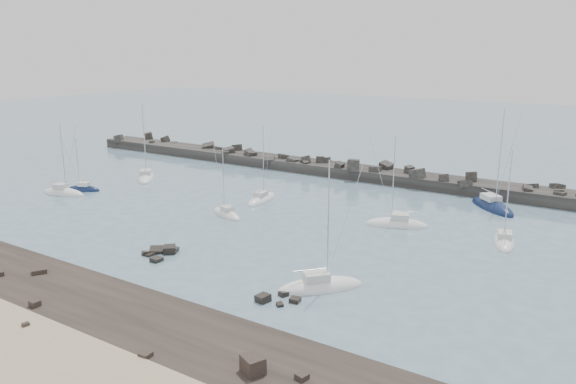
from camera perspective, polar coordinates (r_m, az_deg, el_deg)
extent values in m
plane|color=slate|center=(67.23, -5.41, -4.83)|extent=(400.00, 400.00, 0.00)
cube|color=black|center=(53.13, -20.54, -11.12)|extent=(140.00, 12.00, 0.70)
cube|color=black|center=(50.74, -25.10, -12.15)|extent=(0.50, 0.58, 0.40)
cube|color=black|center=(39.96, 1.43, -18.20)|extent=(0.90, 0.90, 0.37)
cube|color=black|center=(61.61, -23.94, -7.32)|extent=(1.64, 1.74, 0.44)
cube|color=black|center=(54.21, -24.33, -10.28)|extent=(0.84, 0.78, 0.52)
cube|color=black|center=(40.45, -3.59, -17.08)|extent=(1.96, 1.84, 1.21)
cube|color=black|center=(43.55, -14.27, -15.72)|extent=(0.87, 0.84, 0.35)
cube|color=black|center=(62.57, -27.14, -7.37)|extent=(0.84, 0.80, 0.42)
cube|color=black|center=(64.59, -13.20, -5.94)|extent=(2.14, 2.13, 1.21)
cube|color=black|center=(61.93, -13.20, -6.83)|extent=(1.09, 1.16, 0.85)
cube|color=black|center=(64.08, -14.28, -6.05)|extent=(1.06, 1.08, 0.61)
cube|color=black|center=(63.90, -11.92, -5.84)|extent=(1.83, 1.85, 1.21)
cube|color=black|center=(64.02, -13.85, -6.27)|extent=(1.37, 1.39, 0.84)
cube|color=black|center=(64.10, -11.69, -5.86)|extent=(1.69, 1.87, 1.33)
cube|color=black|center=(50.51, -0.84, -11.42)|extent=(0.87, 0.86, 0.54)
cube|color=black|center=(52.38, -0.44, -10.37)|extent=(1.00, 1.08, 0.72)
cube|color=black|center=(51.35, -2.54, -10.91)|extent=(1.35, 1.38, 1.15)
cube|color=black|center=(51.22, 0.61, -11.23)|extent=(0.87, 0.87, 0.76)
cube|color=black|center=(51.27, 0.73, -11.10)|extent=(1.04, 1.04, 0.85)
cube|color=#282623|center=(101.85, 4.55, 1.96)|extent=(115.00, 6.00, 3.20)
cube|color=#282623|center=(89.65, 23.10, 0.17)|extent=(2.00, 2.03, 1.78)
cube|color=#282623|center=(113.37, -5.99, 4.13)|extent=(3.02, 3.08, 1.77)
cube|color=#282623|center=(126.82, -11.50, 4.80)|extent=(1.77, 1.91, 1.12)
cube|color=#282623|center=(103.02, 3.29, 3.26)|extent=(1.96, 2.05, 1.57)
cube|color=#282623|center=(127.81, -13.65, 4.82)|extent=(1.46, 1.52, 1.40)
cube|color=#282623|center=(93.89, 12.89, 1.69)|extent=(1.18, 1.21, 1.21)
cube|color=#282623|center=(90.70, 17.53, 0.79)|extent=(2.84, 2.91, 1.88)
cube|color=#282623|center=(106.88, -0.50, 3.45)|extent=(2.24, 2.35, 1.80)
cube|color=#282623|center=(133.59, -13.97, 5.51)|extent=(2.52, 2.59, 2.04)
cube|color=#282623|center=(102.92, 1.86, 3.28)|extent=(2.41, 2.36, 2.04)
cube|color=#282623|center=(111.95, -6.41, 3.91)|extent=(1.99, 2.00, 1.16)
cube|color=#282623|center=(98.72, 5.26, 2.70)|extent=(1.65, 1.50, 1.52)
cube|color=#282623|center=(98.89, 9.94, 2.48)|extent=(2.70, 2.46, 2.31)
cube|color=#282623|center=(96.48, 8.86, 2.22)|extent=(2.05, 2.24, 1.56)
cube|color=#282623|center=(101.92, 1.79, 2.92)|extent=(1.56, 1.58, 1.25)
cube|color=#282623|center=(128.86, -12.37, 5.24)|extent=(1.91, 1.89, 1.91)
cube|color=#282623|center=(92.05, 15.56, 1.33)|extent=(2.17, 2.26, 1.83)
cube|color=#282623|center=(105.76, -1.89, 3.21)|extent=(2.47, 2.46, 1.70)
cube|color=#282623|center=(92.96, 13.00, 1.76)|extent=(2.60, 2.03, 2.19)
cube|color=#282623|center=(96.19, 12.22, 2.22)|extent=(1.81, 1.89, 1.50)
cube|color=#282623|center=(109.75, -3.86, 3.78)|extent=(2.56, 2.46, 2.14)
cube|color=#282623|center=(104.01, 0.40, 3.09)|extent=(2.21, 2.18, 1.93)
cube|color=#282623|center=(133.84, -16.80, 5.18)|extent=(2.47, 2.04, 2.25)
cube|color=#282623|center=(97.10, 6.65, 2.71)|extent=(2.77, 3.27, 2.31)
cube|color=#282623|center=(116.04, -5.20, 4.36)|extent=(2.76, 2.56, 2.25)
cube|color=#282623|center=(119.35, -8.07, 4.50)|extent=(3.11, 3.37, 2.58)
cube|color=#282623|center=(112.49, -4.00, 4.11)|extent=(2.01, 2.12, 1.50)
cube|color=#282623|center=(92.24, 23.64, 0.54)|extent=(1.85, 1.60, 1.26)
cube|color=#282623|center=(93.03, 18.13, 1.47)|extent=(2.07, 1.96, 1.99)
cube|color=#282623|center=(92.85, 25.67, 0.37)|extent=(2.31, 2.59, 1.88)
cube|color=#282623|center=(117.26, -7.02, 4.28)|extent=(1.44, 1.77, 1.60)
cube|color=#282623|center=(103.14, 3.86, 3.20)|extent=(1.80, 1.59, 1.44)
cube|color=#282623|center=(104.05, 1.64, 3.20)|extent=(1.89, 1.81, 1.54)
cube|color=#282623|center=(93.83, 13.12, 1.61)|extent=(1.79, 2.00, 1.73)
cube|color=#282623|center=(88.99, 25.90, -0.28)|extent=(1.74, 1.61, 0.99)
cube|color=#282623|center=(89.74, 25.83, -0.12)|extent=(1.63, 1.53, 1.39)
ellipsoid|color=white|center=(93.94, -21.83, -0.21)|extent=(7.85, 3.97, 2.11)
cube|color=silver|center=(93.90, -22.08, 0.56)|extent=(2.39, 1.95, 0.73)
cylinder|color=silver|center=(92.32, -21.90, 3.35)|extent=(0.13, 0.13, 10.15)
cylinder|color=silver|center=(94.10, -22.35, 0.99)|extent=(2.95, 0.78, 0.10)
ellipsoid|color=white|center=(100.89, -14.20, 1.35)|extent=(7.96, 8.40, 2.19)
cube|color=silver|center=(100.19, -14.27, 2.00)|extent=(2.98, 3.03, 0.68)
cylinder|color=silver|center=(100.31, -14.41, 5.28)|extent=(0.12, 0.12, 11.94)
cylinder|color=silver|center=(99.46, -14.32, 2.28)|extent=(2.44, 2.69, 0.10)
ellipsoid|color=#0F1C40|center=(95.35, -20.12, 0.16)|extent=(5.86, 4.02, 1.71)
cube|color=silver|center=(94.99, -20.03, 0.76)|extent=(1.92, 1.71, 0.62)
cylinder|color=silver|center=(94.62, -20.60, 2.83)|extent=(0.11, 0.11, 7.64)
cylinder|color=silver|center=(94.68, -19.84, 1.09)|extent=(2.08, 1.05, 0.09)
ellipsoid|color=white|center=(83.81, -2.66, -0.84)|extent=(3.40, 7.91, 1.94)
cube|color=silver|center=(83.19, -2.80, -0.16)|extent=(1.82, 2.33, 0.62)
cylinder|color=silver|center=(82.97, -2.52, 3.25)|extent=(0.11, 0.11, 10.34)
cylinder|color=silver|center=(82.59, -2.97, 0.14)|extent=(0.50, 3.05, 0.09)
ellipsoid|color=white|center=(76.77, -6.28, -2.35)|extent=(6.69, 4.21, 1.76)
cube|color=silver|center=(76.21, -6.18, -1.66)|extent=(2.14, 1.86, 0.60)
cylinder|color=silver|center=(75.91, -6.57, 1.41)|extent=(0.10, 0.10, 8.65)
cylinder|color=silver|center=(75.68, -6.03, -1.33)|extent=(2.41, 1.03, 0.09)
ellipsoid|color=white|center=(53.87, 3.30, -9.74)|extent=(7.58, 8.01, 2.21)
cube|color=silver|center=(53.23, 2.89, -8.52)|extent=(2.84, 2.89, 0.72)
cylinder|color=silver|center=(51.73, 4.12, -2.94)|extent=(0.12, 0.12, 11.38)
cylinder|color=silver|center=(52.81, 2.28, -7.92)|extent=(2.33, 2.57, 0.10)
ellipsoid|color=#0F1C40|center=(84.76, 20.01, -1.55)|extent=(8.93, 8.92, 2.47)
cube|color=silver|center=(84.79, 19.92, -0.52)|extent=(3.28, 3.28, 0.79)
cylinder|color=silver|center=(82.48, 20.74, 3.37)|extent=(0.14, 0.14, 13.01)
cylinder|color=silver|center=(85.17, 19.73, 0.08)|extent=(2.81, 2.80, 0.11)
ellipsoid|color=white|center=(73.25, 10.95, -3.36)|extent=(8.29, 5.24, 2.11)
cube|color=silver|center=(72.89, 11.30, -2.44)|extent=(2.66, 2.31, 0.70)
cylinder|color=silver|center=(71.62, 10.67, 1.44)|extent=(0.12, 0.12, 10.72)
cylinder|color=silver|center=(72.72, 11.77, -1.97)|extent=(2.99, 1.27, 0.10)
ellipsoid|color=white|center=(70.53, 21.07, -4.79)|extent=(4.17, 7.78, 1.89)
cube|color=silver|center=(69.85, 21.17, -4.03)|extent=(1.99, 2.40, 0.60)
cylinder|color=silver|center=(69.52, 21.48, -0.09)|extent=(0.10, 0.10, 10.04)
cylinder|color=silver|center=(69.18, 21.23, -3.72)|extent=(0.86, 2.89, 0.09)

